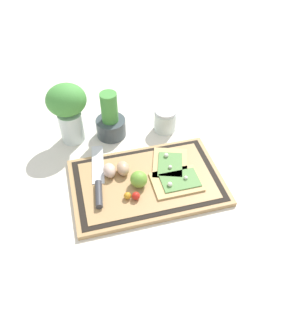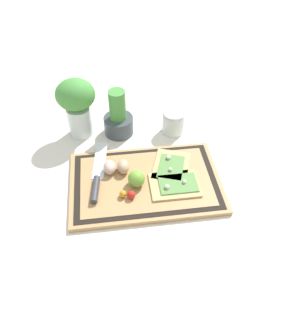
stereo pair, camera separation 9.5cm
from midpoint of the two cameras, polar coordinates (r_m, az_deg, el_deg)
ground_plane at (r=1.08m, az=2.78°, el=-2.96°), size 6.00×6.00×0.00m
cutting_board at (r=1.07m, az=2.80°, el=-2.63°), size 0.49×0.32×0.02m
pizza_slice_near at (r=1.06m, az=8.04°, el=-3.01°), size 0.16×0.12×0.02m
pizza_slice_far at (r=1.11m, az=7.21°, el=0.27°), size 0.16×0.17×0.02m
knife at (r=1.06m, az=-5.68°, el=-2.17°), size 0.07×0.28×0.02m
egg_brown at (r=1.08m, az=-1.15°, el=0.16°), size 0.04×0.06×0.04m
egg_pink at (r=1.08m, az=-3.52°, el=0.03°), size 0.04×0.06×0.04m
lime at (r=1.03m, az=1.31°, el=-1.99°), size 0.05×0.05×0.05m
cherry_tomato_red at (r=1.01m, az=0.48°, el=-4.83°), size 0.03×0.03×0.03m
cherry_tomato_yellow at (r=1.01m, az=-0.99°, el=-4.66°), size 0.02×0.02×0.02m
herb_pot at (r=1.23m, az=-2.28°, el=8.45°), size 0.11×0.11×0.18m
sauce_jar at (r=1.26m, az=7.31°, el=7.64°), size 0.08×0.08×0.09m
herb_glass at (r=1.20m, az=-9.38°, el=10.96°), size 0.14×0.12×0.23m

